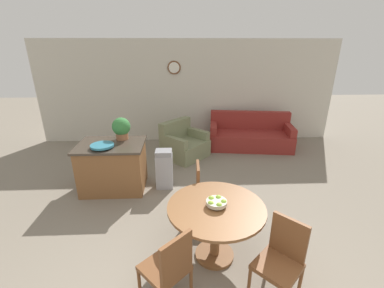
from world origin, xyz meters
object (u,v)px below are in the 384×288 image
kitchen_island (113,166)px  couch (250,136)px  dining_chair_near_right (282,257)px  dining_chair_near_left (169,266)px  dining_table (216,218)px  trash_bin (164,169)px  armchair (184,145)px  dining_chair_far_side (205,189)px  potted_plant (121,128)px  teal_bowl (102,146)px  fruit_bowl (217,202)px

kitchen_island → couch: bearing=32.5°
dining_chair_near_right → dining_chair_near_left: bearing=50.3°
dining_chair_near_right → dining_table: bearing=5.3°
dining_table → trash_bin: bearing=112.4°
dining_chair_near_left → armchair: 3.81m
dining_chair_far_side → potted_plant: size_ratio=2.18×
armchair → dining_table: bearing=-130.4°
teal_bowl → fruit_bowl: bearing=-42.2°
teal_bowl → potted_plant: potted_plant is taller
dining_chair_near_left → couch: dining_chair_near_left is taller
dining_chair_near_right → armchair: size_ratio=0.72×
couch → dining_chair_near_right: bearing=-93.3°
kitchen_island → teal_bowl: (-0.09, -0.18, 0.48)m
potted_plant → couch: size_ratio=0.19×
trash_bin → couch: couch is taller
dining_chair_far_side → kitchen_island: size_ratio=0.77×
dining_chair_far_side → dining_table: bearing=5.3°
dining_chair_near_right → trash_bin: size_ratio=1.20×
dining_chair_near_right → fruit_bowl: (-0.62, 0.55, 0.32)m
teal_bowl → trash_bin: bearing=9.7°
dining_table → trash_bin: (-0.73, 1.77, -0.21)m
kitchen_island → potted_plant: size_ratio=2.85×
fruit_bowl → dining_chair_far_side: bearing=93.5°
kitchen_island → trash_bin: bearing=-0.5°
dining_table → fruit_bowl: bearing=-1.2°
trash_bin → dining_chair_near_right: bearing=-59.9°
dining_chair_near_left → dining_chair_near_right: size_ratio=1.00×
potted_plant → armchair: (1.16, 1.16, -0.82)m
fruit_bowl → kitchen_island: bearing=133.1°
potted_plant → couch: 3.48m
dining_chair_far_side → trash_bin: bearing=-142.6°
couch → dining_table: bearing=-103.4°
dining_chair_near_right → teal_bowl: size_ratio=2.28×
dining_chair_near_left → kitchen_island: size_ratio=0.77×
potted_plant → kitchen_island: bearing=-123.1°
fruit_bowl → kitchen_island: size_ratio=0.21×
dining_chair_near_right → armchair: bearing=-28.8°
dining_chair_near_left → kitchen_island: bearing=71.9°
trash_bin → armchair: (0.39, 1.42, -0.08)m
dining_table → couch: couch is taller
dining_chair_far_side → armchair: 2.39m
kitchen_island → teal_bowl: teal_bowl is taller
dining_table → couch: (1.41, 3.74, -0.28)m
dining_chair_near_right → armchair: dining_chair_near_right is taller
armchair → teal_bowl: bearing=-178.2°
dining_table → couch: bearing=69.3°
dining_chair_near_left → dining_chair_near_right: bearing=-39.7°
teal_bowl → trash_bin: teal_bowl is taller
dining_table → couch: 4.01m
dining_chair_near_left → teal_bowl: bearing=75.6°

